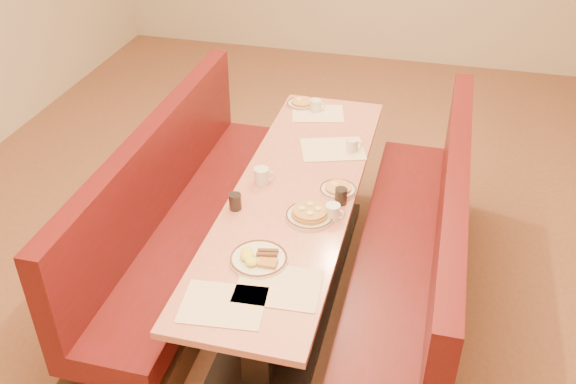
% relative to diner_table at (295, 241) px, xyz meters
% --- Properties ---
extents(ground, '(8.00, 8.00, 0.00)m').
position_rel_diner_table_xyz_m(ground, '(0.00, 0.00, -0.37)').
color(ground, '#9E6647').
rests_on(ground, ground).
extents(diner_table, '(0.70, 2.50, 0.75)m').
position_rel_diner_table_xyz_m(diner_table, '(0.00, 0.00, 0.00)').
color(diner_table, black).
rests_on(diner_table, ground).
extents(booth_left, '(0.55, 2.50, 1.05)m').
position_rel_diner_table_xyz_m(booth_left, '(-0.73, 0.00, -0.01)').
color(booth_left, '#4C3326').
rests_on(booth_left, ground).
extents(booth_right, '(0.55, 2.50, 1.05)m').
position_rel_diner_table_xyz_m(booth_right, '(0.73, 0.00, -0.01)').
color(booth_right, '#4C3326').
rests_on(booth_right, ground).
extents(placemat_near_left, '(0.41, 0.33, 0.00)m').
position_rel_diner_table_xyz_m(placemat_near_left, '(-0.09, -1.01, 0.38)').
color(placemat_near_left, '#FFECC7').
rests_on(placemat_near_left, diner_table).
extents(placemat_near_right, '(0.42, 0.32, 0.00)m').
position_rel_diner_table_xyz_m(placemat_near_right, '(0.12, -0.82, 0.38)').
color(placemat_near_right, '#FFECC7').
rests_on(placemat_near_right, diner_table).
extents(placemat_far_left, '(0.41, 0.35, 0.00)m').
position_rel_diner_table_xyz_m(placemat_far_left, '(-0.08, 0.99, 0.38)').
color(placemat_far_left, '#FFECC7').
rests_on(placemat_far_left, diner_table).
extents(placemat_far_right, '(0.47, 0.41, 0.00)m').
position_rel_diner_table_xyz_m(placemat_far_right, '(0.12, 0.52, 0.38)').
color(placemat_far_right, '#FFECC7').
rests_on(placemat_far_right, diner_table).
extents(pancake_plate, '(0.27, 0.27, 0.06)m').
position_rel_diner_table_xyz_m(pancake_plate, '(0.14, -0.24, 0.40)').
color(pancake_plate, silver).
rests_on(pancake_plate, diner_table).
extents(eggs_plate, '(0.30, 0.30, 0.06)m').
position_rel_diner_table_xyz_m(eggs_plate, '(-0.03, -0.67, 0.39)').
color(eggs_plate, silver).
rests_on(eggs_plate, diner_table).
extents(extra_plate_mid, '(0.22, 0.22, 0.04)m').
position_rel_diner_table_xyz_m(extra_plate_mid, '(0.24, 0.05, 0.39)').
color(extra_plate_mid, silver).
rests_on(extra_plate_mid, diner_table).
extents(extra_plate_far, '(0.23, 0.23, 0.05)m').
position_rel_diner_table_xyz_m(extra_plate_far, '(-0.22, 1.10, 0.39)').
color(extra_plate_far, silver).
rests_on(extra_plate_far, diner_table).
extents(coffee_mug_a, '(0.11, 0.08, 0.09)m').
position_rel_diner_table_xyz_m(coffee_mug_a, '(0.27, -0.22, 0.42)').
color(coffee_mug_a, silver).
rests_on(coffee_mug_a, diner_table).
extents(coffee_mug_b, '(0.13, 0.09, 0.10)m').
position_rel_diner_table_xyz_m(coffee_mug_b, '(-0.21, 0.03, 0.43)').
color(coffee_mug_b, silver).
rests_on(coffee_mug_b, diner_table).
extents(coffee_mug_c, '(0.11, 0.08, 0.08)m').
position_rel_diner_table_xyz_m(coffee_mug_c, '(0.24, 0.53, 0.42)').
color(coffee_mug_c, silver).
rests_on(coffee_mug_c, diner_table).
extents(coffee_mug_d, '(0.11, 0.08, 0.08)m').
position_rel_diner_table_xyz_m(coffee_mug_d, '(-0.10, 1.03, 0.42)').
color(coffee_mug_d, silver).
rests_on(coffee_mug_d, diner_table).
extents(soda_tumbler_near, '(0.07, 0.07, 0.10)m').
position_rel_diner_table_xyz_m(soda_tumbler_near, '(-0.28, -0.26, 0.42)').
color(soda_tumbler_near, black).
rests_on(soda_tumbler_near, diner_table).
extents(soda_tumbler_mid, '(0.07, 0.07, 0.10)m').
position_rel_diner_table_xyz_m(soda_tumbler_mid, '(0.28, -0.07, 0.42)').
color(soda_tumbler_mid, black).
rests_on(soda_tumbler_mid, diner_table).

